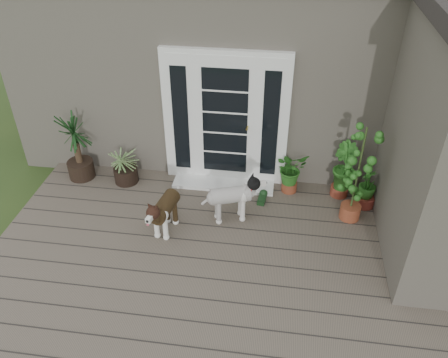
# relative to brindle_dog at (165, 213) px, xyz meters

# --- Properties ---
(deck) EXTENTS (6.20, 4.60, 0.12)m
(deck) POSITION_rel_brindle_dog_xyz_m (0.84, -0.81, -0.37)
(deck) COLOR #6B5B4C
(deck) RESTS_ON ground
(house_main) EXTENTS (7.40, 4.00, 3.10)m
(house_main) POSITION_rel_brindle_dog_xyz_m (0.84, 3.44, 1.12)
(house_main) COLOR #665E54
(house_main) RESTS_ON ground
(door_unit) EXTENTS (1.90, 0.14, 2.15)m
(door_unit) POSITION_rel_brindle_dog_xyz_m (0.64, 1.39, 0.77)
(door_unit) COLOR white
(door_unit) RESTS_ON deck
(door_step) EXTENTS (1.60, 0.40, 0.05)m
(door_step) POSITION_rel_brindle_dog_xyz_m (0.64, 1.19, -0.28)
(door_step) COLOR white
(door_step) RESTS_ON deck
(brindle_dog) EXTENTS (0.44, 0.78, 0.62)m
(brindle_dog) POSITION_rel_brindle_dog_xyz_m (0.00, 0.00, 0.00)
(brindle_dog) COLOR #3F2C17
(brindle_dog) RESTS_ON deck
(white_dog) EXTENTS (0.81, 0.55, 0.63)m
(white_dog) POSITION_rel_brindle_dog_xyz_m (0.85, 0.38, 0.01)
(white_dog) COLOR silver
(white_dog) RESTS_ON deck
(spider_plant) EXTENTS (0.76, 0.76, 0.68)m
(spider_plant) POSITION_rel_brindle_dog_xyz_m (-0.93, 1.07, 0.03)
(spider_plant) COLOR #7A8F58
(spider_plant) RESTS_ON deck
(yucca) EXTENTS (0.82, 0.82, 1.14)m
(yucca) POSITION_rel_brindle_dog_xyz_m (-1.70, 1.10, 0.26)
(yucca) COLOR black
(yucca) RESTS_ON deck
(herb_a) EXTENTS (0.67, 0.67, 0.61)m
(herb_a) POSITION_rel_brindle_dog_xyz_m (1.68, 1.19, -0.00)
(herb_a) COLOR #164C15
(herb_a) RESTS_ON deck
(herb_b) EXTENTS (0.57, 0.57, 0.68)m
(herb_b) POSITION_rel_brindle_dog_xyz_m (2.45, 1.19, 0.03)
(herb_b) COLOR #29621C
(herb_b) RESTS_ON deck
(herb_c) EXTENTS (0.43, 0.43, 0.49)m
(herb_c) POSITION_rel_brindle_dog_xyz_m (2.81, 0.97, -0.06)
(herb_c) COLOR #164C15
(herb_c) RESTS_ON deck
(sapling) EXTENTS (0.58, 0.58, 1.55)m
(sapling) POSITION_rel_brindle_dog_xyz_m (2.57, 0.64, 0.47)
(sapling) COLOR #18561B
(sapling) RESTS_ON deck
(clog_left) EXTENTS (0.13, 0.27, 0.08)m
(clog_left) POSITION_rel_brindle_dog_xyz_m (0.86, 0.86, -0.27)
(clog_left) COLOR black
(clog_left) RESTS_ON deck
(clog_right) EXTENTS (0.19, 0.35, 0.10)m
(clog_right) POSITION_rel_brindle_dog_xyz_m (1.28, 0.87, -0.26)
(clog_right) COLOR #143315
(clog_right) RESTS_ON deck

